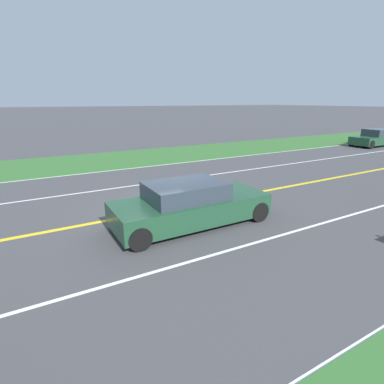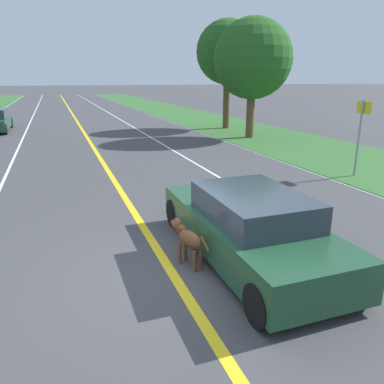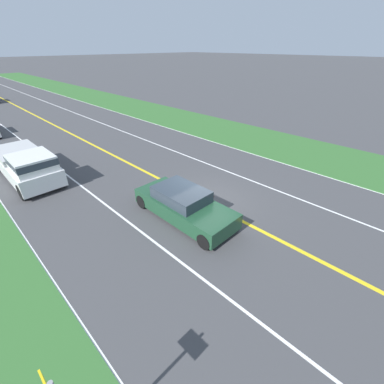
# 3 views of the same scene
# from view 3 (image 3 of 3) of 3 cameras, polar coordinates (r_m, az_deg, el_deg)

# --- Properties ---
(ground_plane) EXTENTS (400.00, 400.00, 0.00)m
(ground_plane) POSITION_cam_3_polar(r_m,az_deg,el_deg) (12.38, 2.94, -2.29)
(ground_plane) COLOR #424244
(centre_divider_line) EXTENTS (0.18, 160.00, 0.01)m
(centre_divider_line) POSITION_cam_3_polar(r_m,az_deg,el_deg) (12.38, 2.94, -2.27)
(centre_divider_line) COLOR yellow
(centre_divider_line) RESTS_ON ground
(lane_edge_line_right) EXTENTS (0.14, 160.00, 0.01)m
(lane_edge_line_right) POSITION_cam_3_polar(r_m,az_deg,el_deg) (9.61, -28.15, -17.95)
(lane_edge_line_right) COLOR white
(lane_edge_line_right) RESTS_ON ground
(lane_edge_line_left) EXTENTS (0.14, 160.00, 0.01)m
(lane_edge_line_left) POSITION_cam_3_polar(r_m,az_deg,el_deg) (17.67, 18.54, 6.44)
(lane_edge_line_left) COLOR white
(lane_edge_line_left) RESTS_ON ground
(lane_dash_same_dir) EXTENTS (0.10, 160.00, 0.01)m
(lane_dash_same_dir) POSITION_cam_3_polar(r_m,az_deg,el_deg) (10.52, -10.22, -9.45)
(lane_dash_same_dir) COLOR white
(lane_dash_same_dir) RESTS_ON ground
(lane_dash_oncoming) EXTENTS (0.10, 160.00, 0.01)m
(lane_dash_oncoming) POSITION_cam_3_polar(r_m,az_deg,el_deg) (14.85, 12.10, 2.88)
(lane_dash_oncoming) COLOR white
(lane_dash_oncoming) RESTS_ON ground
(grass_verge_left) EXTENTS (6.00, 160.00, 0.03)m
(grass_verge_left) POSITION_cam_3_polar(r_m,az_deg,el_deg) (20.25, 22.63, 8.66)
(grass_verge_left) COLOR #33662D
(grass_verge_left) RESTS_ON ground
(ego_car) EXTENTS (1.88, 4.73, 1.34)m
(ego_car) POSITION_cam_3_polar(r_m,az_deg,el_deg) (11.03, -1.86, -2.82)
(ego_car) COLOR #1E472D
(ego_car) RESTS_ON ground
(dog) EXTENTS (0.46, 1.06, 0.84)m
(dog) POSITION_cam_3_polar(r_m,az_deg,el_deg) (11.73, 2.73, -1.24)
(dog) COLOR brown
(dog) RESTS_ON ground
(pickup_truck) EXTENTS (2.14, 5.68, 1.84)m
(pickup_truck) POSITION_cam_3_polar(r_m,az_deg,el_deg) (16.68, -32.83, 5.19)
(pickup_truck) COLOR silver
(pickup_truck) RESTS_ON ground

